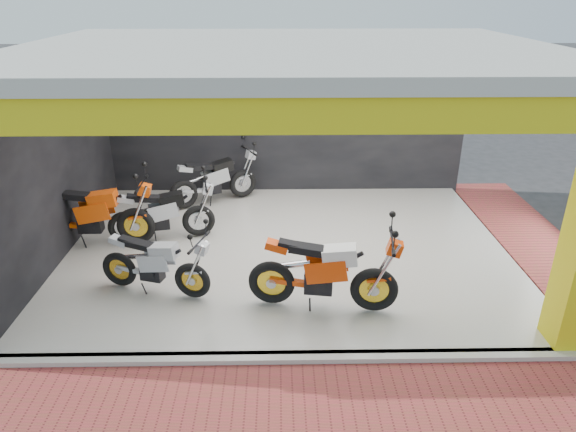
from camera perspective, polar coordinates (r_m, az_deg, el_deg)
name	(u,v)px	position (r m, az deg, el deg)	size (l,w,h in m)	color
ground	(290,316)	(7.86, 0.19, -11.04)	(80.00, 80.00, 0.00)	#2D2D30
showroom_floor	(287,250)	(9.54, -0.06, -3.84)	(8.00, 6.00, 0.10)	silver
showroom_ceiling	(287,51)	(8.47, -0.07, 17.88)	(8.40, 6.40, 0.20)	beige
back_wall	(285,120)	(11.85, -0.32, 10.62)	(8.20, 0.20, 3.50)	black
left_wall	(48,164)	(9.71, -25.15, 5.21)	(0.20, 6.20, 3.50)	black
header_beam_front	(292,113)	(5.56, 0.46, 11.38)	(8.40, 0.30, 0.40)	yellow
header_beam_right	(536,70)	(9.46, 25.82, 14.41)	(0.30, 6.40, 0.40)	yellow
floor_kerb	(291,358)	(7.02, 0.37, -15.51)	(8.00, 0.20, 0.10)	silver
paver_front	(293,404)	(6.46, 0.54, -20.18)	(9.00, 1.40, 0.03)	maroon
paver_right	(543,250)	(10.75, 26.50, -3.39)	(1.40, 7.00, 0.03)	maroon
moto_hero	(376,269)	(7.50, 9.72, -5.87)	(2.35, 0.87, 1.43)	#DD3D09
moto_row_a	(191,264)	(7.91, -10.72, -5.29)	(1.96, 0.73, 1.20)	#AEB0B6
moto_row_b	(198,206)	(9.83, -10.02, 1.10)	(2.09, 0.77, 1.28)	#B3B5BB
moto_row_c	(134,209)	(9.75, -16.77, 0.78)	(2.38, 0.88, 1.45)	#FF510A
moto_row_d	(242,170)	(11.58, -5.09, 5.06)	(2.14, 0.79, 1.31)	#96999D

